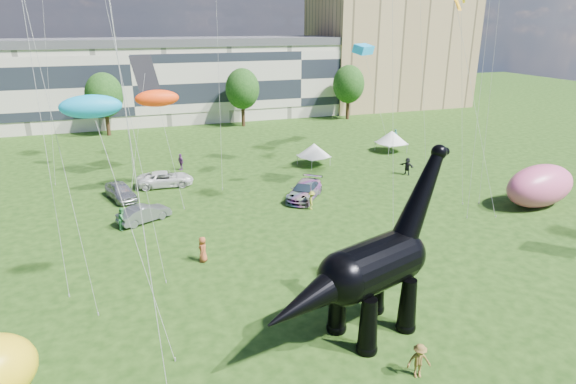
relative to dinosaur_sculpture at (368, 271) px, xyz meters
name	(u,v)px	position (x,y,z in m)	size (l,w,h in m)	color
ground	(336,325)	(-1.12, 1.13, -3.73)	(220.00, 220.00, 0.00)	#16330C
terrace_row	(132,85)	(-9.12, 63.13, 2.27)	(78.00, 11.00, 12.00)	beige
apartment_block	(388,47)	(38.88, 66.13, 7.27)	(28.00, 18.00, 22.00)	tan
tree_mid_left	(104,91)	(-13.12, 54.13, 2.57)	(5.20, 5.20, 9.44)	#382314
tree_mid_right	(242,86)	(6.88, 54.13, 2.57)	(5.20, 5.20, 9.44)	#382314
tree_far_right	(349,81)	(24.88, 54.13, 2.57)	(5.20, 5.20, 9.44)	#382314
dinosaur_sculpture	(368,271)	(0.00, 0.00, 0.00)	(11.93, 5.60, 9.87)	black
car_silver	(121,191)	(-11.82, 25.55, -2.94)	(1.86, 4.63, 1.58)	#A3A3A8
car_grey	(144,213)	(-10.08, 19.41, -3.01)	(1.52, 4.34, 1.43)	slate
car_white	(165,179)	(-7.55, 28.12, -2.97)	(2.51, 5.44, 1.51)	white
car_dark	(305,191)	(4.30, 20.21, -2.93)	(2.24, 5.51, 1.60)	#595960
gazebo_near	(314,150)	(9.24, 30.29, -1.95)	(4.52, 4.52, 2.53)	silver
gazebo_far	(392,137)	(20.76, 32.81, -1.86)	(4.26, 4.26, 2.66)	white
inflatable_pink	(540,186)	(23.34, 11.80, -1.85)	(7.51, 3.75, 3.75)	#D75384
visitors	(258,207)	(-0.95, 17.33, -2.84)	(50.97, 41.62, 1.88)	#26568B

